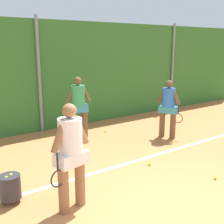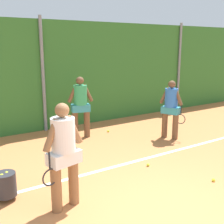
{
  "view_description": "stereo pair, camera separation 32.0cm",
  "coord_description": "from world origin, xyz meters",
  "px_view_note": "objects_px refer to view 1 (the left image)",
  "views": [
    {
      "loc": [
        -3.1,
        -2.62,
        2.64
      ],
      "look_at": [
        0.73,
        2.87,
        1.05
      ],
      "focal_mm": 45.69,
      "sensor_mm": 36.0,
      "label": 1
    },
    {
      "loc": [
        -2.84,
        -2.8,
        2.64
      ],
      "look_at": [
        0.73,
        2.87,
        1.05
      ],
      "focal_mm": 45.69,
      "sensor_mm": 36.0,
      "label": 2
    }
  ],
  "objects_px": {
    "player_backcourt_far": "(78,104)",
    "tennis_ball_4": "(105,131)",
    "tennis_ball_0": "(150,164)",
    "player_foreground_near": "(71,152)",
    "player_midcourt": "(168,106)",
    "ball_hopper": "(10,187)",
    "tennis_ball_2": "(215,178)"
  },
  "relations": [
    {
      "from": "player_midcourt",
      "to": "tennis_ball_4",
      "type": "distance_m",
      "value": 2.09
    },
    {
      "from": "tennis_ball_2",
      "to": "tennis_ball_4",
      "type": "bearing_deg",
      "value": 90.77
    },
    {
      "from": "player_foreground_near",
      "to": "player_midcourt",
      "type": "xyz_separation_m",
      "value": [
        3.99,
        1.76,
        -0.06
      ]
    },
    {
      "from": "tennis_ball_4",
      "to": "player_midcourt",
      "type": "bearing_deg",
      "value": -50.04
    },
    {
      "from": "player_foreground_near",
      "to": "player_midcourt",
      "type": "relative_size",
      "value": 1.06
    },
    {
      "from": "tennis_ball_4",
      "to": "player_backcourt_far",
      "type": "bearing_deg",
      "value": -179.4
    },
    {
      "from": "player_backcourt_far",
      "to": "tennis_ball_4",
      "type": "height_order",
      "value": "player_backcourt_far"
    },
    {
      "from": "player_backcourt_far",
      "to": "tennis_ball_0",
      "type": "height_order",
      "value": "player_backcourt_far"
    },
    {
      "from": "player_midcourt",
      "to": "ball_hopper",
      "type": "xyz_separation_m",
      "value": [
        -4.77,
        -1.0,
        -0.64
      ]
    },
    {
      "from": "player_midcourt",
      "to": "player_backcourt_far",
      "type": "xyz_separation_m",
      "value": [
        -2.14,
        1.43,
        0.06
      ]
    },
    {
      "from": "player_foreground_near",
      "to": "player_midcourt",
      "type": "distance_m",
      "value": 4.36
    },
    {
      "from": "tennis_ball_4",
      "to": "tennis_ball_2",
      "type": "bearing_deg",
      "value": -89.23
    },
    {
      "from": "tennis_ball_0",
      "to": "tennis_ball_4",
      "type": "xyz_separation_m",
      "value": [
        0.58,
        2.65,
        0.0
      ]
    },
    {
      "from": "ball_hopper",
      "to": "tennis_ball_4",
      "type": "xyz_separation_m",
      "value": [
        3.57,
        2.44,
        -0.26
      ]
    },
    {
      "from": "ball_hopper",
      "to": "tennis_ball_2",
      "type": "bearing_deg",
      "value": -22.15
    },
    {
      "from": "player_backcourt_far",
      "to": "tennis_ball_0",
      "type": "distance_m",
      "value": 2.83
    },
    {
      "from": "player_foreground_near",
      "to": "player_midcourt",
      "type": "height_order",
      "value": "player_foreground_near"
    },
    {
      "from": "player_backcourt_far",
      "to": "tennis_ball_0",
      "type": "xyz_separation_m",
      "value": [
        0.35,
        -2.64,
        -0.96
      ]
    },
    {
      "from": "ball_hopper",
      "to": "tennis_ball_0",
      "type": "relative_size",
      "value": 7.78
    },
    {
      "from": "ball_hopper",
      "to": "tennis_ball_2",
      "type": "relative_size",
      "value": 7.78
    },
    {
      "from": "tennis_ball_0",
      "to": "tennis_ball_4",
      "type": "bearing_deg",
      "value": 77.7
    },
    {
      "from": "ball_hopper",
      "to": "tennis_ball_2",
      "type": "distance_m",
      "value": 3.92
    },
    {
      "from": "player_midcourt",
      "to": "tennis_ball_4",
      "type": "bearing_deg",
      "value": -163.87
    },
    {
      "from": "tennis_ball_2",
      "to": "player_foreground_near",
      "type": "bearing_deg",
      "value": 165.87
    },
    {
      "from": "player_backcourt_far",
      "to": "ball_hopper",
      "type": "bearing_deg",
      "value": 57.84
    },
    {
      "from": "ball_hopper",
      "to": "tennis_ball_2",
      "type": "xyz_separation_m",
      "value": [
        3.62,
        -1.47,
        -0.26
      ]
    },
    {
      "from": "player_backcourt_far",
      "to": "tennis_ball_0",
      "type": "bearing_deg",
      "value": 112.78
    },
    {
      "from": "ball_hopper",
      "to": "tennis_ball_0",
      "type": "height_order",
      "value": "ball_hopper"
    },
    {
      "from": "player_foreground_near",
      "to": "tennis_ball_4",
      "type": "height_order",
      "value": "player_foreground_near"
    },
    {
      "from": "player_foreground_near",
      "to": "ball_hopper",
      "type": "xyz_separation_m",
      "value": [
        -0.78,
        0.76,
        -0.7
      ]
    },
    {
      "from": "tennis_ball_4",
      "to": "tennis_ball_0",
      "type": "bearing_deg",
      "value": -102.3
    },
    {
      "from": "player_midcourt",
      "to": "tennis_ball_0",
      "type": "distance_m",
      "value": 2.34
    }
  ]
}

